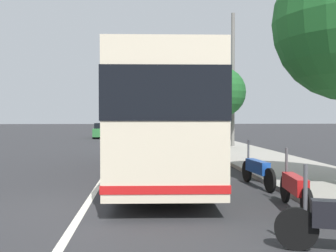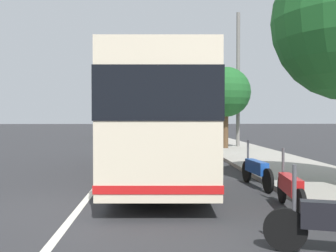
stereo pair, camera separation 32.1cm
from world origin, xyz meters
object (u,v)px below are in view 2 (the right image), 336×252
(car_ahead_same_lane, at_px, (161,130))
(car_oncoming, at_px, (159,127))
(roadside_tree_far_block, at_px, (198,92))
(motorcycle_far_end, at_px, (256,170))
(car_far_distant, at_px, (111,131))
(coach_bus, at_px, (162,117))
(roadside_tree_mid_block, at_px, (226,92))
(motorcycle_angled, at_px, (290,189))
(car_side_street, at_px, (157,126))
(utility_pole, at_px, (238,81))

(car_ahead_same_lane, xyz_separation_m, car_oncoming, (7.84, -0.04, 0.05))
(roadside_tree_far_block, bearing_deg, car_oncoming, 24.96)
(motorcycle_far_end, distance_m, car_far_distant, 27.66)
(coach_bus, distance_m, roadside_tree_mid_block, 10.60)
(motorcycle_angled, bearing_deg, motorcycle_far_end, 5.61)
(coach_bus, relative_size, motorcycle_angled, 5.40)
(roadside_tree_far_block, bearing_deg, car_side_street, 12.43)
(motorcycle_far_end, bearing_deg, coach_bus, 41.11)
(car_far_distant, bearing_deg, car_side_street, 163.99)
(car_ahead_same_lane, relative_size, roadside_tree_mid_block, 0.82)
(motorcycle_far_end, relative_size, car_oncoming, 0.57)
(car_ahead_same_lane, bearing_deg, roadside_tree_mid_block, -171.48)
(roadside_tree_far_block, bearing_deg, utility_pole, -177.82)
(motorcycle_far_end, distance_m, car_oncoming, 37.58)
(coach_bus, bearing_deg, car_oncoming, 1.36)
(car_ahead_same_lane, height_order, roadside_tree_mid_block, roadside_tree_mid_block)
(motorcycle_far_end, height_order, car_far_distant, car_far_distant)
(coach_bus, xyz_separation_m, roadside_tree_mid_block, (9.69, -4.02, 1.46))
(car_far_distant, xyz_separation_m, car_ahead_same_lane, (2.88, -4.84, -0.02))
(roadside_tree_far_block, bearing_deg, car_ahead_same_lane, 84.62)
(motorcycle_angled, bearing_deg, roadside_tree_far_block, 3.28)
(motorcycle_far_end, height_order, roadside_tree_far_block, roadside_tree_far_block)
(coach_bus, distance_m, motorcycle_angled, 6.02)
(motorcycle_angled, distance_m, roadside_tree_far_block, 32.45)
(car_ahead_same_lane, xyz_separation_m, car_side_street, (17.38, 0.05, 0.03))
(car_oncoming, relative_size, utility_pole, 0.48)
(car_side_street, distance_m, utility_pole, 34.04)
(coach_bus, height_order, car_side_street, coach_bus)
(car_far_distant, relative_size, roadside_tree_mid_block, 0.97)
(car_oncoming, height_order, utility_pole, utility_pole)
(car_oncoming, bearing_deg, car_side_street, 3.04)
(motorcycle_angled, bearing_deg, car_far_distant, 19.59)
(motorcycle_far_end, height_order, utility_pole, utility_pole)
(car_oncoming, bearing_deg, roadside_tree_mid_block, -169.96)
(roadside_tree_far_block, bearing_deg, roadside_tree_mid_block, 178.50)
(motorcycle_angled, bearing_deg, car_ahead_same_lane, 10.11)
(coach_bus, relative_size, roadside_tree_far_block, 2.03)
(motorcycle_far_end, relative_size, car_side_street, 0.55)
(motorcycle_angled, height_order, roadside_tree_far_block, roadside_tree_far_block)
(utility_pole, bearing_deg, coach_bus, 155.36)
(motorcycle_far_end, bearing_deg, car_ahead_same_lane, -1.00)
(car_far_distant, bearing_deg, roadside_tree_mid_block, 26.67)
(car_side_street, height_order, utility_pole, utility_pole)
(coach_bus, xyz_separation_m, car_oncoming, (35.06, -0.65, -1.25))
(motorcycle_far_end, distance_m, utility_pole, 14.26)
(motorcycle_far_end, height_order, car_side_street, car_side_street)
(coach_bus, height_order, motorcycle_angled, coach_bus)
(car_oncoming, bearing_deg, coach_bus, -178.59)
(car_ahead_same_lane, height_order, utility_pole, utility_pole)
(motorcycle_far_end, bearing_deg, utility_pole, -15.30)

